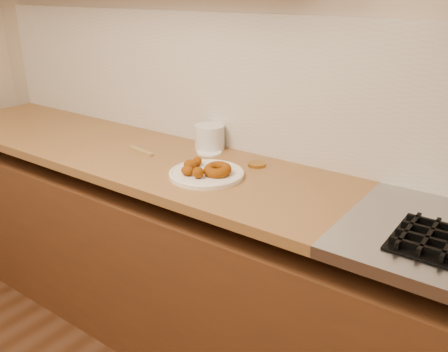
# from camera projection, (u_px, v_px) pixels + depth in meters

# --- Properties ---
(wall_back) EXTENTS (4.00, 0.02, 2.70)m
(wall_back) POSITION_uv_depth(u_px,v_px,m) (275.00, 52.00, 1.95)
(wall_back) COLOR #C4B197
(wall_back) RESTS_ON ground
(base_cabinet) EXTENTS (3.60, 0.60, 0.77)m
(base_cabinet) POSITION_uv_depth(u_px,v_px,m) (230.00, 285.00, 2.07)
(base_cabinet) COLOR #562E16
(base_cabinet) RESTS_ON floor
(butcher_block) EXTENTS (2.30, 0.62, 0.04)m
(butcher_block) POSITION_uv_depth(u_px,v_px,m) (119.00, 150.00, 2.24)
(butcher_block) COLOR olive
(butcher_block) RESTS_ON base_cabinet
(backsplash) EXTENTS (3.60, 0.02, 0.60)m
(backsplash) POSITION_uv_depth(u_px,v_px,m) (272.00, 89.00, 1.99)
(backsplash) COLOR beige
(backsplash) RESTS_ON wall_back
(donut_plate) EXTENTS (0.30, 0.30, 0.02)m
(donut_plate) POSITION_uv_depth(u_px,v_px,m) (207.00, 174.00, 1.88)
(donut_plate) COLOR white
(donut_plate) RESTS_ON butcher_block
(ring_donut) EXTENTS (0.12, 0.12, 0.05)m
(ring_donut) POSITION_uv_depth(u_px,v_px,m) (217.00, 170.00, 1.85)
(ring_donut) COLOR #7F4003
(ring_donut) RESTS_ON donut_plate
(fried_dough_chunks) EXTENTS (0.15, 0.17, 0.04)m
(fried_dough_chunks) POSITION_uv_depth(u_px,v_px,m) (193.00, 167.00, 1.87)
(fried_dough_chunks) COLOR #7F4003
(fried_dough_chunks) RESTS_ON donut_plate
(plastic_tub) EXTENTS (0.15, 0.15, 0.11)m
(plastic_tub) POSITION_uv_depth(u_px,v_px,m) (210.00, 137.00, 2.18)
(plastic_tub) COLOR silver
(plastic_tub) RESTS_ON butcher_block
(tub_lid) EXTENTS (0.14, 0.14, 0.01)m
(tub_lid) POSITION_uv_depth(u_px,v_px,m) (209.00, 152.00, 2.14)
(tub_lid) COLOR white
(tub_lid) RESTS_ON butcher_block
(brass_jar_lid) EXTENTS (0.09, 0.09, 0.01)m
(brass_jar_lid) POSITION_uv_depth(u_px,v_px,m) (257.00, 164.00, 1.99)
(brass_jar_lid) COLOR #A6782D
(brass_jar_lid) RESTS_ON butcher_block
(wooden_utensil) EXTENTS (0.17, 0.05, 0.01)m
(wooden_utensil) POSITION_uv_depth(u_px,v_px,m) (141.00, 151.00, 2.15)
(wooden_utensil) COLOR olive
(wooden_utensil) RESTS_ON butcher_block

